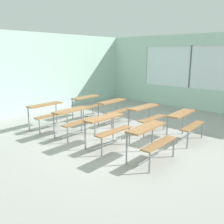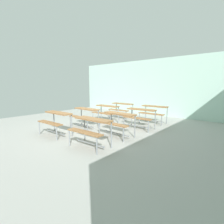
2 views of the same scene
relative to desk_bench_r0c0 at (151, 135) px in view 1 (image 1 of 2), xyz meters
The scene contains 11 objects.
ground 1.38m from the desk_bench_r0c0, 68.17° to the left, with size 10.00×9.00×0.05m, color #9E9E99.
wall_back 5.75m from the desk_bench_r0c0, 85.32° to the left, with size 10.00×0.12×3.00m, color silver.
wall_right 5.63m from the desk_bench_r0c0, 10.62° to the left, with size 0.12×9.00×3.00m.
desk_bench_r0c0 is the anchor object (origin of this frame).
desk_bench_r0c1 1.65m from the desk_bench_r0c0, ahead, with size 1.12×0.63×0.74m.
desk_bench_r1c0 1.23m from the desk_bench_r0c0, 90.49° to the left, with size 1.11×0.60×0.74m.
desk_bench_r1c1 2.00m from the desk_bench_r0c0, 36.10° to the left, with size 1.13×0.64×0.74m.
desk_bench_r2c0 2.44m from the desk_bench_r0c0, 90.69° to the left, with size 1.12×0.62×0.74m.
desk_bench_r2c1 2.97m from the desk_bench_r0c0, 55.85° to the left, with size 1.12×0.63×0.74m.
desk_bench_r3c0 3.63m from the desk_bench_r0c0, 91.36° to the left, with size 1.11×0.60×0.74m.
desk_bench_r3c1 4.00m from the desk_bench_r0c0, 66.25° to the left, with size 1.11×0.61×0.74m.
Camera 1 is at (-4.64, -3.77, 2.25)m, focal length 39.05 mm.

